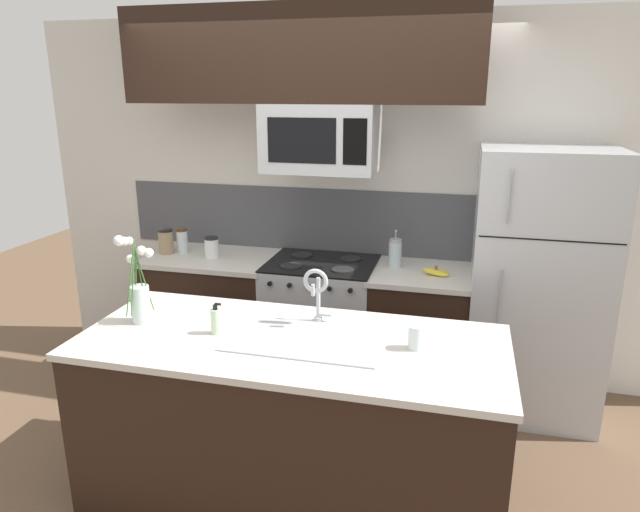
{
  "coord_description": "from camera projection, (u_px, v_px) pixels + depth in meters",
  "views": [
    {
      "loc": [
        0.94,
        -2.82,
        2.1
      ],
      "look_at": [
        0.15,
        0.27,
        1.16
      ],
      "focal_mm": 32.0,
      "sensor_mm": 36.0,
      "label": 1
    }
  ],
  "objects": [
    {
      "name": "storage_jar_tall",
      "position": [
        166.0,
        241.0,
        4.26
      ],
      "size": [
        0.11,
        0.11,
        0.19
      ],
      "color": "#997F5B",
      "rests_on": "back_counter_left"
    },
    {
      "name": "stove_range",
      "position": [
        321.0,
        323.0,
        4.14
      ],
      "size": [
        0.76,
        0.64,
        0.93
      ],
      "color": "#B7BABF",
      "rests_on": "ground"
    },
    {
      "name": "back_counter_left",
      "position": [
        215.0,
        313.0,
        4.34
      ],
      "size": [
        0.95,
        0.65,
        0.91
      ],
      "color": "black",
      "rests_on": "ground"
    },
    {
      "name": "flower_vase",
      "position": [
        139.0,
        295.0,
        2.98
      ],
      "size": [
        0.18,
        0.21,
        0.49
      ],
      "color": "silver",
      "rests_on": "island_counter"
    },
    {
      "name": "splash_band",
      "position": [
        332.0,
        221.0,
        4.25
      ],
      "size": [
        3.24,
        0.01,
        0.48
      ],
      "primitive_type": "cube",
      "color": "#4C4C51",
      "rests_on": "rear_partition"
    },
    {
      "name": "microwave",
      "position": [
        321.0,
        138.0,
        3.75
      ],
      "size": [
        0.74,
        0.4,
        0.44
      ],
      "color": "#B7BABF"
    },
    {
      "name": "ground_plane",
      "position": [
        285.0,
        451.0,
        3.44
      ],
      "size": [
        10.0,
        10.0,
        0.0
      ],
      "primitive_type": "plane",
      "color": "brown"
    },
    {
      "name": "island_counter",
      "position": [
        292.0,
        419.0,
        2.95
      ],
      "size": [
        2.11,
        0.9,
        0.91
      ],
      "color": "black",
      "rests_on": "ground"
    },
    {
      "name": "kitchen_sink",
      "position": [
        305.0,
        353.0,
        2.82
      ],
      "size": [
        0.76,
        0.44,
        0.16
      ],
      "color": "#ADAFB5",
      "rests_on": "island_counter"
    },
    {
      "name": "dish_soap_bottle",
      "position": [
        216.0,
        321.0,
        2.86
      ],
      "size": [
        0.06,
        0.05,
        0.16
      ],
      "color": "beige",
      "rests_on": "island_counter"
    },
    {
      "name": "banana_bunch",
      "position": [
        436.0,
        272.0,
        3.77
      ],
      "size": [
        0.19,
        0.12,
        0.08
      ],
      "color": "yellow",
      "rests_on": "back_counter_right"
    },
    {
      "name": "sink_faucet",
      "position": [
        316.0,
        288.0,
        2.95
      ],
      "size": [
        0.14,
        0.14,
        0.31
      ],
      "color": "#B7BABF",
      "rests_on": "island_counter"
    },
    {
      "name": "back_counter_right",
      "position": [
        419.0,
        333.0,
        3.98
      ],
      "size": [
        0.68,
        0.65,
        0.91
      ],
      "color": "black",
      "rests_on": "ground"
    },
    {
      "name": "storage_jar_medium",
      "position": [
        182.0,
        241.0,
        4.29
      ],
      "size": [
        0.08,
        0.08,
        0.18
      ],
      "color": "silver",
      "rests_on": "back_counter_left"
    },
    {
      "name": "upper_cabinet_band",
      "position": [
        299.0,
        55.0,
        3.61
      ],
      "size": [
        2.32,
        0.34,
        0.6
      ],
      "primitive_type": "cube",
      "color": "black"
    },
    {
      "name": "storage_jar_short",
      "position": [
        212.0,
        247.0,
        4.16
      ],
      "size": [
        0.1,
        0.1,
        0.15
      ],
      "color": "silver",
      "rests_on": "back_counter_left"
    },
    {
      "name": "refrigerator",
      "position": [
        537.0,
        284.0,
        3.7
      ],
      "size": [
        0.83,
        0.74,
        1.76
      ],
      "color": "#B7BABF",
      "rests_on": "ground"
    },
    {
      "name": "drinking_glass",
      "position": [
        416.0,
        337.0,
        2.69
      ],
      "size": [
        0.07,
        0.07,
        0.12
      ],
      "color": "silver",
      "rests_on": "island_counter"
    },
    {
      "name": "rear_partition",
      "position": [
        374.0,
        202.0,
        4.19
      ],
      "size": [
        5.2,
        0.1,
        2.6
      ],
      "primitive_type": "cube",
      "color": "silver",
      "rests_on": "ground"
    },
    {
      "name": "french_press",
      "position": [
        395.0,
        253.0,
        3.93
      ],
      "size": [
        0.09,
        0.09,
        0.27
      ],
      "color": "silver",
      "rests_on": "back_counter_right"
    }
  ]
}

